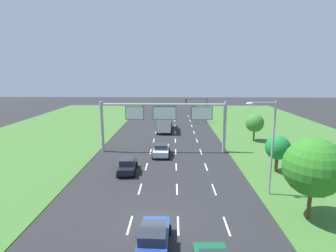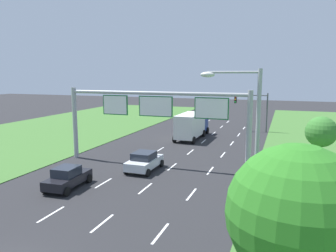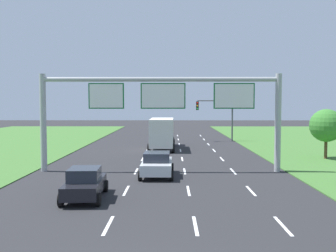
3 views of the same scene
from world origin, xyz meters
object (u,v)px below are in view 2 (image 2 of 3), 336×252
box_truck (192,125)px  roadside_tree_far (321,132)px  car_mid_lane (68,177)px  street_lamp (248,149)px  sign_gantry (156,112)px  roadside_tree_near (297,214)px  traffic_light_mast (253,105)px  roadside_tree_mid (313,172)px  car_lead_silver (144,161)px

box_truck → roadside_tree_far: 16.38m
car_mid_lane → street_lamp: (13.30, -5.14, 4.28)m
car_mid_lane → roadside_tree_far: roadside_tree_far is taller
car_mid_lane → sign_gantry: (3.87, 7.77, 4.14)m
sign_gantry → roadside_tree_near: (11.33, -16.87, -0.83)m
box_truck → traffic_light_mast: size_ratio=1.51×
box_truck → traffic_light_mast: (6.91, 8.04, 2.09)m
sign_gantry → roadside_tree_mid: bearing=-30.6°
car_lead_silver → traffic_light_mast: (6.90, 23.32, 3.05)m
street_lamp → car_mid_lane: bearing=158.8°
roadside_tree_near → sign_gantry: bearing=123.9°
car_mid_lane → box_truck: (3.46, 21.26, 0.98)m
sign_gantry → roadside_tree_far: sign_gantry is taller
box_truck → sign_gantry: size_ratio=0.49×
box_truck → traffic_light_mast: bearing=50.0°
car_mid_lane → roadside_tree_mid: (16.41, 0.36, 2.01)m
car_lead_silver → sign_gantry: sign_gantry is taller
traffic_light_mast → box_truck: bearing=-130.7°
car_mid_lane → sign_gantry: 9.61m
box_truck → roadside_tree_mid: size_ratio=2.03×
roadside_tree_mid → street_lamp: bearing=-119.5°
roadside_tree_mid → roadside_tree_near: bearing=-97.3°
sign_gantry → traffic_light_mast: 22.52m
roadside_tree_near → roadside_tree_far: roadside_tree_near is taller
car_lead_silver → car_mid_lane: car_lead_silver is taller
traffic_light_mast → roadside_tree_mid: (6.04, -28.95, -1.06)m
box_truck → roadside_tree_near: size_ratio=1.35×
sign_gantry → roadside_tree_mid: size_ratio=4.14×
street_lamp → box_truck: bearing=110.4°
traffic_light_mast → street_lamp: (2.92, -34.45, 1.21)m
car_lead_silver → street_lamp: (9.82, -11.13, 4.26)m
traffic_light_mast → roadside_tree_far: (7.63, -15.49, -0.91)m
car_lead_silver → roadside_tree_mid: 14.25m
roadside_tree_near → roadside_tree_far: (2.80, 22.91, -1.14)m
roadside_tree_near → roadside_tree_mid: roadside_tree_near is taller
traffic_light_mast → roadside_tree_near: bearing=-82.8°
car_lead_silver → sign_gantry: bearing=78.0°
roadside_tree_far → box_truck: bearing=152.9°
roadside_tree_far → car_mid_lane: bearing=-142.5°
street_lamp → roadside_tree_mid: (3.12, 5.50, -2.27)m
box_truck → roadside_tree_near: bearing=-68.1°
roadside_tree_near → roadside_tree_mid: bearing=82.7°
car_lead_silver → roadside_tree_far: (14.53, 7.82, 2.14)m
car_lead_silver → car_mid_lane: bearing=-119.5°
box_truck → roadside_tree_far: roadside_tree_far is taller
roadside_tree_far → traffic_light_mast: bearing=116.2°
car_mid_lane → roadside_tree_far: size_ratio=0.94×
box_truck → roadside_tree_near: 32.64m
sign_gantry → roadside_tree_near: sign_gantry is taller
sign_gantry → traffic_light_mast: bearing=73.2°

